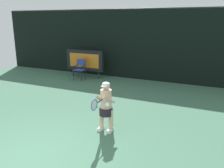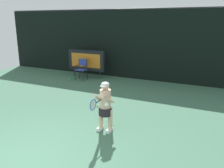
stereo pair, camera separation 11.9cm
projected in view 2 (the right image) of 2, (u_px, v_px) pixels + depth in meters
The scene contains 8 objects.
ground at pixel (17, 167), 5.19m from camera, with size 18.00×22.00×0.03m.
backdrop_screen at pixel (145, 45), 12.25m from camera, with size 18.00×0.12×3.66m.
scoreboard at pixel (87, 60), 12.98m from camera, with size 2.20×0.21×1.50m.
umpire_chair at pixel (82, 68), 12.55m from camera, with size 0.52×0.44×1.08m.
water_bottle at pixel (70, 78), 12.41m from camera, with size 0.07×0.07×0.27m.
tennis_player at pixel (105, 105), 6.67m from camera, with size 0.53×0.61×1.45m.
tennis_racket at pixel (93, 104), 6.04m from camera, with size 0.03×0.60×0.31m.
tennis_ball_loose at pixel (97, 106), 8.74m from camera, with size 0.07×0.07×0.07m.
Camera 2 is at (3.86, -3.35, 3.10)m, focal length 38.13 mm.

